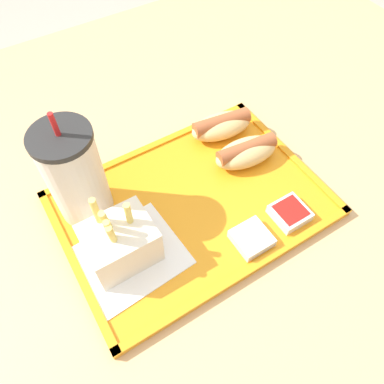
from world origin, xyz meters
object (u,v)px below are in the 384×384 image
Objects in this scene: fries_carton at (120,243)px; sauce_cup_ketchup at (290,213)px; hot_dog_near at (246,152)px; sauce_cup_mayo at (250,239)px; hot_dog_far at (221,125)px; soda_cup at (75,175)px.

sauce_cup_ketchup is at bearing -16.90° from fries_carton.
hot_dog_near is at bearing 11.65° from fries_carton.
sauce_cup_mayo is at bearing -176.91° from sauce_cup_ketchup.
sauce_cup_mayo is at bearing -25.29° from fries_carton.
hot_dog_far is 2.33× the size of sauce_cup_ketchup.
sauce_cup_mayo and sauce_cup_ketchup have the same top height.
soda_cup is 0.33m from sauce_cup_ketchup.
hot_dog_near is at bearing -90.00° from hot_dog_far.
soda_cup is at bearing -175.58° from hot_dog_far.
soda_cup is at bearing 96.58° from fries_carton.
fries_carton is 2.31× the size of sauce_cup_mayo.
soda_cup is 0.28m from hot_dog_far.
sauce_cup_mayo is (-0.09, -0.21, -0.01)m from hot_dog_far.
sauce_cup_ketchup is at bearing -34.98° from soda_cup.
hot_dog_near is 2.30× the size of sauce_cup_mayo.
fries_carton is 2.31× the size of sauce_cup_ketchup.
hot_dog_far is 1.01× the size of fries_carton.
fries_carton is (0.01, -0.11, -0.04)m from soda_cup.
soda_cup is 0.28m from hot_dog_near.
hot_dog_near is 2.30× the size of sauce_cup_ketchup.
hot_dog_far reaches higher than sauce_cup_mayo.
fries_carton is (-0.26, -0.05, 0.02)m from hot_dog_near.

